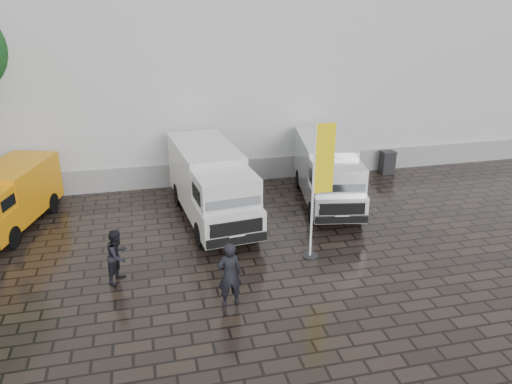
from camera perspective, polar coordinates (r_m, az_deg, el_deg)
ground at (r=15.42m, az=3.90°, el=-8.85°), size 120.00×120.00×0.00m
exhibition_hall at (r=29.33m, az=-1.43°, el=18.21°), size 44.00×16.00×12.00m
hall_plinth at (r=22.68m, az=2.92°, el=2.89°), size 44.00×0.15×1.00m
van_yellow at (r=19.61m, az=-26.42°, el=-0.78°), size 3.09×4.99×2.15m
van_white at (r=18.20m, az=-5.10°, el=0.69°), size 2.65×6.26×2.64m
van_silver at (r=19.83m, az=8.13°, el=2.05°), size 2.82×5.85×2.43m
flagpole at (r=15.23m, az=7.20°, el=1.02°), size 0.88×0.50×4.52m
wheelie_bin at (r=24.05m, az=14.78°, el=3.34°), size 0.66×0.66×1.04m
person_front at (r=13.38m, az=-3.07°, el=-9.43°), size 0.72×0.52×1.85m
person_tent at (r=15.01m, az=-15.52°, el=-7.04°), size 0.93×0.99×1.63m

